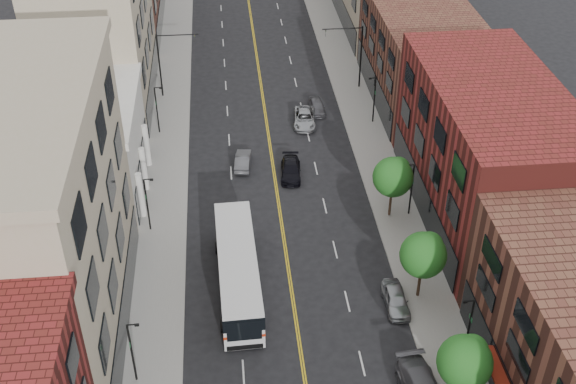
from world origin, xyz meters
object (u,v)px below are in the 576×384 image
object	(u,v)px
city_bus	(238,268)
car_lane_behind	(243,160)
car_lane_b	(305,118)
car_lane_c	(317,106)
car_parked_far	(396,299)
car_lane_a	(291,170)

from	to	relation	value
city_bus	car_lane_behind	size ratio (longest dim) A/B	3.33
city_bus	car_lane_b	xyz separation A→B (m)	(7.85, 24.19, -1.27)
car_lane_c	car_parked_far	bearing A→B (deg)	-88.18
city_bus	car_lane_a	distance (m)	15.79
car_lane_behind	car_lane_c	size ratio (longest dim) A/B	1.03
car_lane_behind	car_lane_a	world-z (taller)	car_lane_a
car_lane_a	car_lane_c	distance (m)	12.54
city_bus	car_lane_b	size ratio (longest dim) A/B	2.69
city_bus	car_lane_c	distance (m)	28.31
car_lane_b	city_bus	bearing A→B (deg)	-101.96
car_lane_b	car_lane_c	world-z (taller)	car_lane_b
car_lane_b	car_lane_c	xyz separation A→B (m)	(1.60, 2.46, -0.02)
city_bus	car_lane_c	world-z (taller)	city_bus
car_lane_a	car_parked_far	bearing A→B (deg)	-66.60
car_lane_behind	car_lane_a	xyz separation A→B (m)	(4.32, -2.05, 0.00)
city_bus	car_lane_a	xyz separation A→B (m)	(5.45, 14.76, -1.29)
car_lane_behind	car_lane_a	distance (m)	4.79
car_parked_far	car_lane_behind	distance (m)	22.39
city_bus	car_parked_far	distance (m)	11.84
car_lane_c	city_bus	bearing A→B (deg)	-111.37
car_parked_far	car_lane_a	bearing A→B (deg)	108.20
car_lane_a	car_lane_b	distance (m)	9.73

